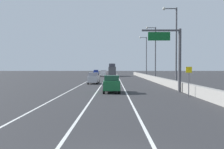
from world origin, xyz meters
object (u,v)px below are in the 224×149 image
(speed_advisory_sign, at_px, (189,79))
(box_truck, at_px, (112,70))
(lamp_post_right_third, at_px, (154,50))
(car_white_2, at_px, (104,73))
(lamp_post_right_fourth, at_px, (146,55))
(car_green_0, at_px, (112,84))
(car_blue_1, at_px, (96,73))
(lamp_post_right_second, at_px, (175,42))
(overhead_sign_gantry, at_px, (174,52))
(car_silver_3, at_px, (94,78))

(speed_advisory_sign, relative_size, box_truck, 0.34)
(lamp_post_right_third, relative_size, car_white_2, 2.53)
(lamp_post_right_fourth, xyz_separation_m, box_truck, (-9.60, 14.12, -4.64))
(lamp_post_right_third, bearing_deg, car_green_0, -109.02)
(speed_advisory_sign, bearing_deg, car_blue_1, 101.05)
(box_truck, bearing_deg, lamp_post_right_third, -74.14)
(lamp_post_right_third, distance_m, car_white_2, 32.58)
(car_blue_1, bearing_deg, lamp_post_right_second, -75.59)
(overhead_sign_gantry, relative_size, lamp_post_right_fourth, 0.64)
(lamp_post_right_second, bearing_deg, car_silver_3, 144.16)
(lamp_post_right_second, distance_m, lamp_post_right_third, 18.40)
(car_green_0, xyz_separation_m, car_blue_1, (-6.27, 67.54, 0.03))
(car_green_0, xyz_separation_m, car_white_2, (-3.05, 55.86, 0.04))
(overhead_sign_gantry, distance_m, car_white_2, 56.41)
(car_silver_3, height_order, box_truck, box_truck)
(overhead_sign_gantry, bearing_deg, lamp_post_right_fourth, 87.34)
(lamp_post_right_third, height_order, car_silver_3, lamp_post_right_third)
(car_white_2, bearing_deg, car_silver_3, -90.44)
(overhead_sign_gantry, bearing_deg, speed_advisory_sign, -84.79)
(lamp_post_right_second, bearing_deg, car_blue_1, 104.41)
(car_green_0, bearing_deg, overhead_sign_gantry, 4.17)
(speed_advisory_sign, bearing_deg, lamp_post_right_fourth, 88.12)
(car_white_2, height_order, box_truck, box_truck)
(lamp_post_right_third, distance_m, box_truck, 34.12)
(overhead_sign_gantry, xyz_separation_m, car_green_0, (-7.31, -0.53, -3.73))
(lamp_post_right_second, relative_size, lamp_post_right_third, 1.00)
(speed_advisory_sign, height_order, lamp_post_right_second, lamp_post_right_second)
(overhead_sign_gantry, distance_m, car_green_0, 8.22)
(car_blue_1, bearing_deg, overhead_sign_gantry, -78.54)
(car_green_0, height_order, car_silver_3, car_silver_3)
(lamp_post_right_second, distance_m, lamp_post_right_fourth, 36.80)
(lamp_post_right_fourth, height_order, car_white_2, lamp_post_right_fourth)
(lamp_post_right_second, bearing_deg, lamp_post_right_fourth, 89.61)
(overhead_sign_gantry, height_order, lamp_post_right_second, lamp_post_right_second)
(lamp_post_right_fourth, xyz_separation_m, car_blue_1, (-15.63, 23.04, -5.58))
(speed_advisory_sign, xyz_separation_m, box_truck, (-8.00, 62.94, 0.20))
(overhead_sign_gantry, xyz_separation_m, lamp_post_right_second, (1.79, 7.16, 1.87))
(lamp_post_right_second, distance_m, car_green_0, 13.17)
(lamp_post_right_fourth, relative_size, car_green_0, 2.80)
(car_green_0, height_order, car_white_2, car_white_2)
(lamp_post_right_second, relative_size, car_green_0, 2.80)
(box_truck, bearing_deg, car_silver_3, -94.25)
(speed_advisory_sign, height_order, car_silver_3, speed_advisory_sign)
(speed_advisory_sign, relative_size, lamp_post_right_third, 0.26)
(car_silver_3, bearing_deg, lamp_post_right_third, 37.27)
(car_white_2, bearing_deg, speed_advisory_sign, -79.82)
(lamp_post_right_third, height_order, car_white_2, lamp_post_right_third)
(car_green_0, height_order, box_truck, box_truck)
(speed_advisory_sign, distance_m, car_silver_3, 23.78)
(overhead_sign_gantry, xyz_separation_m, car_silver_3, (-10.67, 16.16, -3.73))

